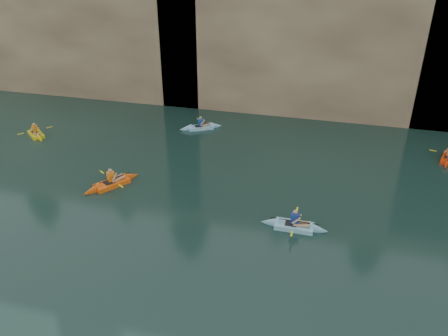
# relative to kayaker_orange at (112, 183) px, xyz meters

# --- Properties ---
(ground) EXTENTS (160.00, 160.00, 0.00)m
(ground) POSITION_rel_kayaker_orange_xyz_m (7.82, -8.34, -0.16)
(ground) COLOR black
(ground) RESTS_ON ground
(cliff) EXTENTS (70.00, 16.00, 12.00)m
(cliff) POSITION_rel_kayaker_orange_xyz_m (7.82, 21.66, 5.84)
(cliff) COLOR tan
(cliff) RESTS_ON ground
(cliff_slab_west) EXTENTS (26.00, 2.40, 10.56)m
(cliff_slab_west) POSITION_rel_kayaker_orange_xyz_m (-12.18, 14.26, 5.12)
(cliff_slab_west) COLOR tan
(cliff_slab_west) RESTS_ON ground
(cliff_slab_center) EXTENTS (24.00, 2.40, 11.40)m
(cliff_slab_center) POSITION_rel_kayaker_orange_xyz_m (9.82, 14.26, 5.54)
(cliff_slab_center) COLOR tan
(cliff_slab_center) RESTS_ON ground
(sea_cave_west) EXTENTS (4.50, 1.00, 4.00)m
(sea_cave_west) POSITION_rel_kayaker_orange_xyz_m (-10.18, 13.61, 1.84)
(sea_cave_west) COLOR black
(sea_cave_west) RESTS_ON ground
(sea_cave_center) EXTENTS (3.50, 1.00, 3.20)m
(sea_cave_center) POSITION_rel_kayaker_orange_xyz_m (3.82, 13.61, 1.44)
(sea_cave_center) COLOR black
(sea_cave_center) RESTS_ON ground
(sea_cave_east) EXTENTS (5.00, 1.00, 4.50)m
(sea_cave_east) POSITION_rel_kayaker_orange_xyz_m (17.82, 13.61, 2.09)
(sea_cave_east) COLOR black
(sea_cave_east) RESTS_ON ground
(kayaker_orange) EXTENTS (2.54, 3.29, 1.31)m
(kayaker_orange) POSITION_rel_kayaker_orange_xyz_m (0.00, 0.00, 0.00)
(kayaker_orange) COLOR #FF5C10
(kayaker_orange) RESTS_ON ground
(kayaker_ltblue_near) EXTENTS (3.21, 2.48, 1.27)m
(kayaker_ltblue_near) POSITION_rel_kayaker_orange_xyz_m (10.26, -1.46, -0.00)
(kayaker_ltblue_near) COLOR #83C7DC
(kayaker_ltblue_near) RESTS_ON ground
(kayaker_yellow) EXTENTS (2.71, 2.36, 1.19)m
(kayaker_yellow) POSITION_rel_kayaker_orange_xyz_m (-8.43, 4.95, -0.01)
(kayaker_yellow) COLOR yellow
(kayaker_yellow) RESTS_ON ground
(kayaker_ltblue_mid) EXTENTS (3.05, 2.17, 1.18)m
(kayaker_ltblue_mid) POSITION_rel_kayaker_orange_xyz_m (2.28, 9.12, -0.01)
(kayaker_ltblue_mid) COLOR #90CDF1
(kayaker_ltblue_mid) RESTS_ON ground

